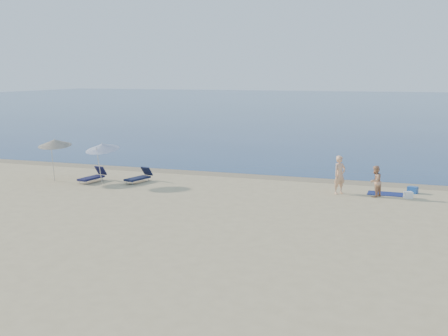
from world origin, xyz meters
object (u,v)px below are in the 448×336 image
object	(u,v)px
person_left	(340,175)
umbrella_near	(102,147)
blue_cooler	(413,190)
person_right	(375,181)

from	to	relation	value
person_left	umbrella_near	size ratio (longest dim) A/B	0.80
blue_cooler	umbrella_near	distance (m)	16.53
person_left	blue_cooler	distance (m)	3.85
person_left	person_right	bearing A→B (deg)	-55.37
umbrella_near	person_left	bearing A→B (deg)	16.68
person_right	blue_cooler	bearing A→B (deg)	156.09
person_left	blue_cooler	xyz separation A→B (m)	(3.52, 1.35, -0.80)
blue_cooler	umbrella_near	xyz separation A→B (m)	(-16.12, -3.09, 1.91)
person_left	umbrella_near	bearing A→B (deg)	137.98
person_left	person_right	xyz separation A→B (m)	(1.76, -0.17, -0.19)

